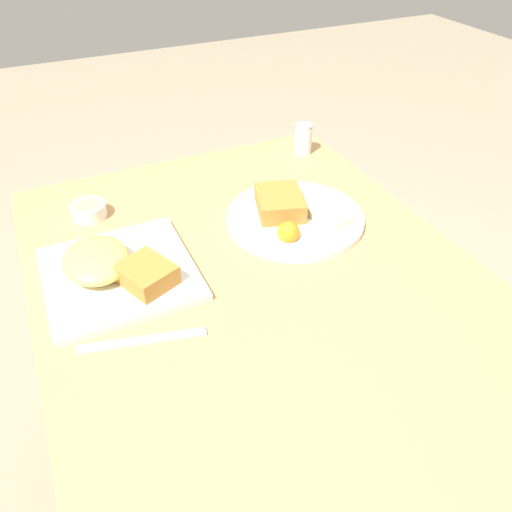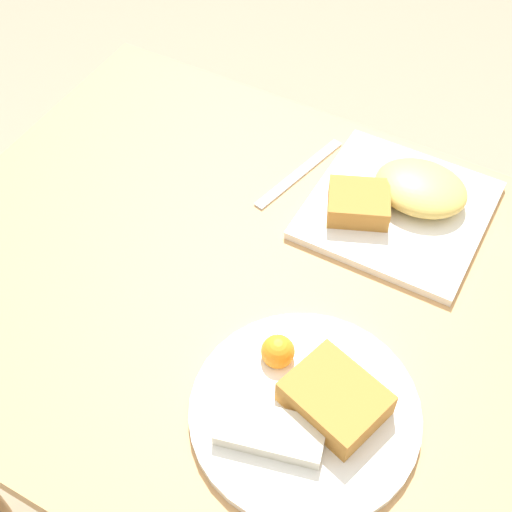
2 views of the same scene
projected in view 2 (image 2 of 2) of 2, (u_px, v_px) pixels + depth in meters
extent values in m
plane|color=gray|center=(259.00, 482.00, 1.57)|extent=(8.00, 8.00, 0.00)
cube|color=tan|center=(261.00, 297.00, 1.02)|extent=(1.02, 0.78, 0.04)
cylinder|color=#9F7649|center=(155.00, 207.00, 1.62)|extent=(0.05, 0.05, 0.68)
cube|color=white|center=(398.00, 210.00, 1.09)|extent=(0.26, 0.26, 0.01)
ellipsoid|color=#EAC660|center=(421.00, 188.00, 1.08)|extent=(0.14, 0.12, 0.04)
cube|color=#B77A33|center=(358.00, 203.00, 1.07)|extent=(0.11, 0.11, 0.04)
cylinder|color=white|center=(305.00, 412.00, 0.88)|extent=(0.29, 0.29, 0.01)
cube|color=#B77A33|center=(335.00, 398.00, 0.86)|extent=(0.14, 0.12, 0.04)
cube|color=beige|center=(271.00, 432.00, 0.84)|extent=(0.14, 0.09, 0.02)
sphere|color=orange|center=(278.00, 351.00, 0.91)|extent=(0.04, 0.04, 0.04)
cube|color=silver|center=(299.00, 173.00, 1.15)|extent=(0.06, 0.20, 0.00)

